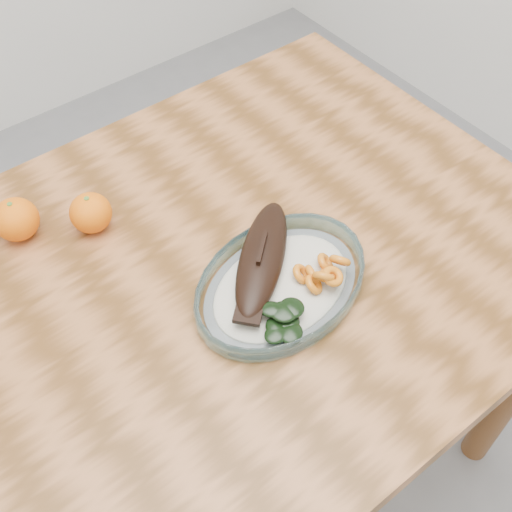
# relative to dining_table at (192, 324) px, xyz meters

# --- Properties ---
(ground) EXTENTS (3.00, 3.00, 0.00)m
(ground) POSITION_rel_dining_table_xyz_m (0.00, 0.00, -0.65)
(ground) COLOR slate
(ground) RESTS_ON ground
(dining_table) EXTENTS (1.20, 0.80, 0.75)m
(dining_table) POSITION_rel_dining_table_xyz_m (0.00, 0.00, 0.00)
(dining_table) COLOR #5A3515
(dining_table) RESTS_ON ground
(plated_meal) EXTENTS (0.58, 0.58, 0.08)m
(plated_meal) POSITION_rel_dining_table_xyz_m (0.11, -0.09, 0.12)
(plated_meal) COLOR white
(plated_meal) RESTS_ON dining_table
(orange_left) EXTENTS (0.07, 0.07, 0.07)m
(orange_left) POSITION_rel_dining_table_xyz_m (-0.15, 0.25, 0.13)
(orange_left) COLOR #F34B04
(orange_left) RESTS_ON dining_table
(orange_right) EXTENTS (0.07, 0.07, 0.07)m
(orange_right) POSITION_rel_dining_table_xyz_m (-0.05, 0.19, 0.13)
(orange_right) COLOR #F34B04
(orange_right) RESTS_ON dining_table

